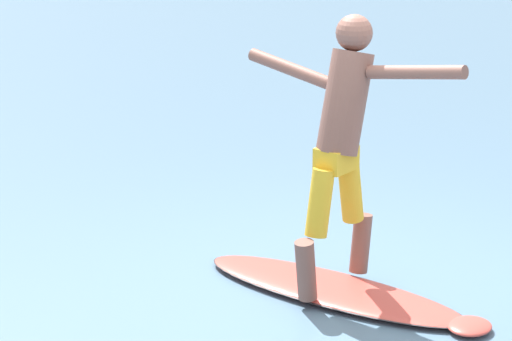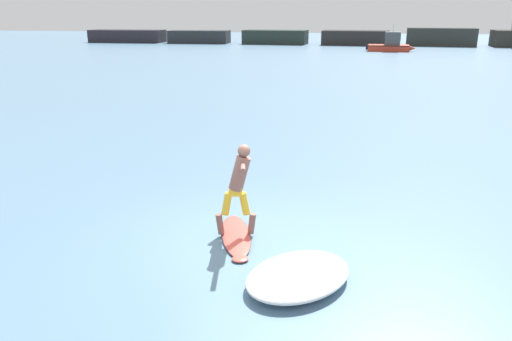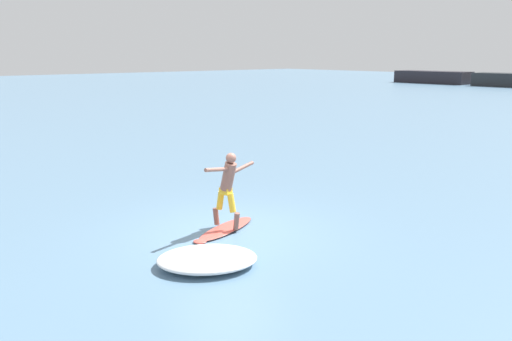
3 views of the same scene
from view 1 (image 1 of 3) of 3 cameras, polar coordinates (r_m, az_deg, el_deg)
The scene contains 3 objects.
ground_plane at distance 8.47m, azimuth 4.52°, elevation -5.69°, with size 200.00×200.00×0.00m, color slate.
surfboard at distance 8.38m, azimuth 3.88°, elevation -5.67°, with size 1.15×2.22×0.21m.
surfer at distance 8.07m, azimuth 4.13°, elevation 1.98°, with size 0.83×1.70×1.86m.
Camera 1 is at (-5.28, -5.71, 3.37)m, focal length 85.00 mm.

